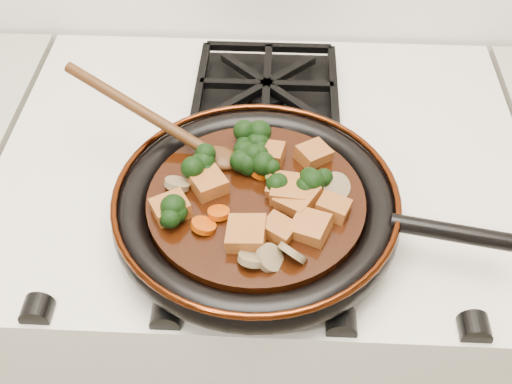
{
  "coord_description": "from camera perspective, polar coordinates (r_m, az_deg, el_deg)",
  "views": [
    {
      "loc": [
        0.02,
        1.01,
        1.54
      ],
      "look_at": [
        -0.0,
        1.55,
        0.97
      ],
      "focal_mm": 45.0,
      "sensor_mm": 36.0,
      "label": 1
    }
  ],
  "objects": [
    {
      "name": "carrot_coin_3",
      "position": [
        0.77,
        -3.34,
        -1.87
      ],
      "size": [
        0.03,
        0.03,
        0.01
      ],
      "primitive_type": "cylinder",
      "rotation": [
        -0.24,
        0.01,
        0.0
      ],
      "color": "#A23804",
      "rests_on": "braising_sauce"
    },
    {
      "name": "carrot_coin_0",
      "position": [
        0.79,
        6.21,
        -0.51
      ],
      "size": [
        0.03,
        0.03,
        0.02
      ],
      "primitive_type": "cylinder",
      "rotation": [
        -0.02,
        0.31,
        0.0
      ],
      "color": "#A23804",
      "rests_on": "braising_sauce"
    },
    {
      "name": "mushroom_slice_0",
      "position": [
        0.72,
        1.22,
        -5.89
      ],
      "size": [
        0.04,
        0.04,
        0.03
      ],
      "primitive_type": "cylinder",
      "rotation": [
        0.68,
        0.0,
        1.22
      ],
      "color": "olive",
      "rests_on": "braising_sauce"
    },
    {
      "name": "broccoli_floret_5",
      "position": [
        0.85,
        -0.26,
        4.51
      ],
      "size": [
        0.08,
        0.08,
        0.06
      ],
      "primitive_type": null,
      "rotation": [
        0.02,
        -0.25,
        1.94
      ],
      "color": "black",
      "rests_on": "braising_sauce"
    },
    {
      "name": "broccoli_floret_7",
      "position": [
        0.8,
        5.33,
        0.91
      ],
      "size": [
        0.09,
        0.08,
        0.07
      ],
      "primitive_type": null,
      "rotation": [
        0.17,
        0.2,
        0.39
      ],
      "color": "black",
      "rests_on": "braising_sauce"
    },
    {
      "name": "stove",
      "position": [
        1.28,
        0.47,
        -11.65
      ],
      "size": [
        0.76,
        0.6,
        0.9
      ],
      "primitive_type": "cube",
      "color": "silver",
      "rests_on": "ground"
    },
    {
      "name": "tofu_cube_11",
      "position": [
        0.77,
        -7.58,
        -1.49
      ],
      "size": [
        0.06,
        0.05,
        0.03
      ],
      "primitive_type": "cube",
      "rotation": [
        -0.07,
        -0.05,
        0.5
      ],
      "color": "brown",
      "rests_on": "braising_sauce"
    },
    {
      "name": "mushroom_slice_2",
      "position": [
        0.72,
        -0.38,
        -5.96
      ],
      "size": [
        0.04,
        0.04,
        0.02
      ],
      "primitive_type": "cylinder",
      "rotation": [
        0.48,
        0.0,
        2.81
      ],
      "color": "olive",
      "rests_on": "braising_sauce"
    },
    {
      "name": "broccoli_floret_1",
      "position": [
        0.8,
        1.36,
        1.2
      ],
      "size": [
        0.07,
        0.07,
        0.07
      ],
      "primitive_type": null,
      "rotation": [
        -0.16,
        0.2,
        1.65
      ],
      "color": "black",
      "rests_on": "braising_sauce"
    },
    {
      "name": "tofu_cube_8",
      "position": [
        0.75,
        4.86,
        -3.2
      ],
      "size": [
        0.06,
        0.05,
        0.03
      ],
      "primitive_type": "cube",
      "rotation": [
        -0.08,
        0.1,
        2.74
      ],
      "color": "brown",
      "rests_on": "braising_sauce"
    },
    {
      "name": "broccoli_floret_4",
      "position": [
        0.85,
        -0.23,
        4.87
      ],
      "size": [
        0.07,
        0.06,
        0.06
      ],
      "primitive_type": null,
      "rotation": [
        -0.1,
        -0.07,
        1.59
      ],
      "color": "black",
      "rests_on": "braising_sauce"
    },
    {
      "name": "mushroom_slice_4",
      "position": [
        0.8,
        7.09,
        0.49
      ],
      "size": [
        0.05,
        0.05,
        0.03
      ],
      "primitive_type": "cylinder",
      "rotation": [
        0.56,
        0.0,
        0.48
      ],
      "color": "olive",
      "rests_on": "braising_sauce"
    },
    {
      "name": "tofu_cube_6",
      "position": [
        0.8,
        -4.3,
        0.77
      ],
      "size": [
        0.06,
        0.06,
        0.02
      ],
      "primitive_type": "cube",
      "rotation": [
        0.02,
        0.02,
        2.13
      ],
      "color": "brown",
      "rests_on": "braising_sauce"
    },
    {
      "name": "broccoli_floret_3",
      "position": [
        0.81,
        -5.2,
        2.17
      ],
      "size": [
        0.08,
        0.09,
        0.07
      ],
      "primitive_type": null,
      "rotation": [
        -0.16,
        0.15,
        0.98
      ],
      "color": "black",
      "rests_on": "braising_sauce"
    },
    {
      "name": "braising_sauce",
      "position": [
        0.8,
        -0.0,
        -1.04
      ],
      "size": [
        0.27,
        0.27,
        0.02
      ],
      "primitive_type": "cylinder",
      "color": "black",
      "rests_on": "skillet"
    },
    {
      "name": "burner_grate_front",
      "position": [
        0.82,
        0.25,
        -2.72
      ],
      "size": [
        0.23,
        0.23,
        0.03
      ],
      "primitive_type": null,
      "color": "black",
      "rests_on": "stove"
    },
    {
      "name": "broccoli_floret_6",
      "position": [
        0.82,
        -0.19,
        2.46
      ],
      "size": [
        0.07,
        0.07,
        0.07
      ],
      "primitive_type": null,
      "rotation": [
        0.21,
        -0.15,
        1.66
      ],
      "color": "black",
      "rests_on": "braising_sauce"
    },
    {
      "name": "broccoli_floret_2",
      "position": [
        0.82,
        -0.49,
        3.01
      ],
      "size": [
        0.08,
        0.09,
        0.07
      ],
      "primitive_type": null,
      "rotation": [
        -0.15,
        0.14,
        0.96
      ],
      "color": "black",
      "rests_on": "braising_sauce"
    },
    {
      "name": "burner_grate_back",
      "position": [
        1.03,
        0.95,
        9.13
      ],
      "size": [
        0.23,
        0.23,
        0.03
      ],
      "primitive_type": null,
      "color": "black",
      "rests_on": "stove"
    },
    {
      "name": "skillet",
      "position": [
        0.8,
        0.14,
        -1.31
      ],
      "size": [
        0.48,
        0.36,
        0.05
      ],
      "rotation": [
        0.0,
        0.0,
        -0.18
      ],
      "color": "black",
      "rests_on": "burner_grate_front"
    },
    {
      "name": "tofu_cube_0",
      "position": [
        0.75,
        2.04,
        -3.37
      ],
      "size": [
        0.05,
        0.05,
        0.02
      ],
      "primitive_type": "cube",
      "rotation": [
        0.03,
        -0.09,
        2.61
      ],
      "color": "brown",
      "rests_on": "braising_sauce"
    },
    {
      "name": "broccoli_floret_0",
      "position": [
        0.76,
        -7.72,
        -2.28
      ],
      "size": [
        0.09,
        0.08,
        0.07
      ],
      "primitive_type": null,
      "rotation": [
        0.21,
        0.17,
        0.43
      ],
      "color": "black",
      "rests_on": "braising_sauce"
    },
    {
      "name": "tofu_cube_9",
      "position": [
        0.78,
        3.72,
        -0.67
      ],
      "size": [
        0.06,
        0.06,
        0.03
      ],
      "primitive_type": "cube",
      "rotation": [
        -0.1,
        0.08,
        2.56
      ],
      "color": "brown",
      "rests_on": "braising_sauce"
    },
    {
      "name": "tofu_cube_5",
      "position": [
        0.74,
        -0.83,
        -3.83
      ],
      "size": [
        0.05,
        0.05,
        0.03
      ],
      "primitive_type": "cube",
      "rotation": [
        0.01,
        0.11,
        3.1
      ],
      "color": "brown",
      "rests_on": "braising_sauce"
    },
    {
      "name": "carrot_coin_2",
      "position": [
        0.82,
        0.37,
        1.92
      ],
      "size": [
        0.03,
        0.03,
        0.02
      ],
      "primitive_type": "cylinder",
      "rotation": [
        -0.08,
        0.32,
        0.0
      ],
      "color": "#A23804",
      "rests_on": "braising_sauce"
    },
    {
      "name": "tofu_cube_7",
      "position": [
        0.77,
        6.86,
        -1.44
      ],
      "size": [
        0.05,
        0.04,
        0.03
      ],
      "primitive_type": "cube",
      "rotation": [
        0.12,
        -0.07,
        2.75
      ],
      "color": "brown",
      "rests_on": "braising_sauce"
    },
    {
      "name": "mushroom_slice_3",
      "position": [
        0.73,
        3.26,
        -5.41
      ],
      "size": [
        0.04,
        0.04,
        0.03
      ],
      "primitive_type": "cylinder",
      "rotation": [
        0.99,
        0.0,
        2.46
      ],
      "color": "olive",
      "rests_on": "braising_sauce"
    },
    {
      "name": "mushroom_slice_1",
      "position": [
        0.8,
        -7.02,
        0.72
      ],
      "size": [
        0.04,
        0.04,
        0.02
      ],
      "primitive_type": "cylinder",
      "rotation": [
        0.45,
        0.0,
        2.61
      ],
      "color": "olive",
      "rests_on": "braising_sauce"
    },
    {
      "name": "wooden_spoon",
      "position": [
        0.85,
        -7.16,
        5.36
      ],
      "size": [
        0.15,
        0.09,
        0.24
      ],
      "rotation": [
        0.0,
        0.0,
        2.72
      ],
      "color": "#41230E",
      "rests_on": "braising_sauce"
    },
    {
      "name": "carrot_coin_1",
      "position": [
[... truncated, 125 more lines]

